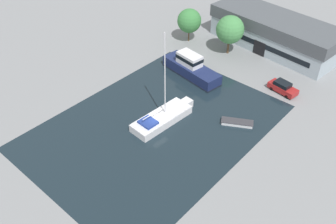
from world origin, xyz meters
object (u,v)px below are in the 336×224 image
Objects in this scene: quay_tree_by_water at (189,21)px; sailboat_moored at (163,117)px; small_dinghy at (237,123)px; warehouse_building at (275,32)px; motor_cruiser at (191,68)px; quay_tree_near_building at (230,30)px; parked_car at (283,87)px.

sailboat_moored reaches higher than quay_tree_by_water.
sailboat_moored is 10.29m from small_dinghy.
quay_tree_by_water is at bearing -141.50° from warehouse_building.
small_dinghy is (12.73, -5.60, -1.06)m from motor_cruiser.
quay_tree_by_water is at bearing 124.32° from sailboat_moored.
small_dinghy is at bearing -51.80° from quay_tree_near_building.
warehouse_building is 14.61m from parked_car.
warehouse_building is 5.12× the size of parked_car.
parked_car is 14.70m from motor_cruiser.
motor_cruiser is at bearing -101.29° from warehouse_building.
quay_tree_near_building is 14.42m from parked_car.
small_dinghy is at bearing 4.03° from parked_car.
warehouse_building is at bearing -11.89° from small_dinghy.
small_dinghy is (7.42, -22.89, -2.69)m from warehouse_building.
sailboat_moored reaches higher than motor_cruiser.
quay_tree_by_water is at bearing -90.49° from parked_car.
warehouse_building is 18.16m from motor_cruiser.
quay_tree_by_water is 21.85m from parked_car.
motor_cruiser is at bearing 114.99° from sailboat_moored.
quay_tree_near_building is 1.57× the size of small_dinghy.
quay_tree_near_building is at bearing 7.46° from quay_tree_by_water.
warehouse_building is 3.89× the size of quay_tree_by_water.
warehouse_building is 15.49m from quay_tree_by_water.
sailboat_moored is (-9.00, -17.43, -0.17)m from parked_car.
quay_tree_near_building is (-4.86, -7.29, 1.58)m from warehouse_building.
warehouse_building is 24.21m from small_dinghy.
motor_cruiser is at bearing -92.58° from quay_tree_near_building.
parked_car reaches higher than small_dinghy.
warehouse_building reaches higher than small_dinghy.
quay_tree_near_building is 1.47× the size of parked_car.
quay_tree_near_building reaches higher than warehouse_building.
motor_cruiser is 2.50× the size of small_dinghy.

